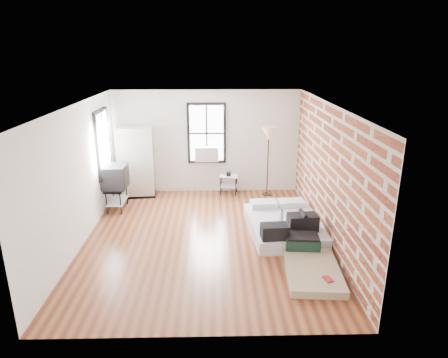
{
  "coord_description": "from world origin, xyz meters",
  "views": [
    {
      "loc": [
        0.22,
        -7.6,
        3.83
      ],
      "look_at": [
        0.41,
        0.3,
        1.23
      ],
      "focal_mm": 32.0,
      "sensor_mm": 36.0,
      "label": 1
    }
  ],
  "objects_px": {
    "mattress_bare": "(309,260)",
    "tv_stand": "(115,178)",
    "mattress_main": "(286,224)",
    "side_table": "(229,179)",
    "wardrobe": "(136,162)",
    "floor_lamp": "(269,137)"
  },
  "relations": [
    {
      "from": "wardrobe",
      "to": "tv_stand",
      "type": "height_order",
      "value": "wardrobe"
    },
    {
      "from": "mattress_bare",
      "to": "tv_stand",
      "type": "bearing_deg",
      "value": 149.87
    },
    {
      "from": "mattress_main",
      "to": "floor_lamp",
      "type": "relative_size",
      "value": 1.17
    },
    {
      "from": "mattress_bare",
      "to": "wardrobe",
      "type": "xyz_separation_m",
      "value": [
        -3.83,
        3.8,
        0.83
      ]
    },
    {
      "from": "floor_lamp",
      "to": "side_table",
      "type": "bearing_deg",
      "value": 176.17
    },
    {
      "from": "side_table",
      "to": "tv_stand",
      "type": "bearing_deg",
      "value": -159.87
    },
    {
      "from": "side_table",
      "to": "floor_lamp",
      "type": "bearing_deg",
      "value": -3.83
    },
    {
      "from": "mattress_main",
      "to": "wardrobe",
      "type": "relative_size",
      "value": 1.16
    },
    {
      "from": "tv_stand",
      "to": "wardrobe",
      "type": "bearing_deg",
      "value": 71.92
    },
    {
      "from": "wardrobe",
      "to": "tv_stand",
      "type": "xyz_separation_m",
      "value": [
        -0.32,
        -0.96,
        -0.12
      ]
    },
    {
      "from": "mattress_bare",
      "to": "tv_stand",
      "type": "height_order",
      "value": "tv_stand"
    },
    {
      "from": "side_table",
      "to": "tv_stand",
      "type": "xyz_separation_m",
      "value": [
        -2.8,
        -1.03,
        0.4
      ]
    },
    {
      "from": "tv_stand",
      "to": "side_table",
      "type": "bearing_deg",
      "value": 20.76
    },
    {
      "from": "mattress_main",
      "to": "side_table",
      "type": "xyz_separation_m",
      "value": [
        -1.16,
        2.43,
        0.24
      ]
    },
    {
      "from": "mattress_main",
      "to": "side_table",
      "type": "distance_m",
      "value": 2.71
    },
    {
      "from": "mattress_main",
      "to": "tv_stand",
      "type": "height_order",
      "value": "tv_stand"
    },
    {
      "from": "mattress_bare",
      "to": "side_table",
      "type": "xyz_separation_m",
      "value": [
        -1.35,
        3.87,
        0.3
      ]
    },
    {
      "from": "floor_lamp",
      "to": "tv_stand",
      "type": "relative_size",
      "value": 1.65
    },
    {
      "from": "mattress_bare",
      "to": "side_table",
      "type": "distance_m",
      "value": 4.11
    },
    {
      "from": "mattress_main",
      "to": "tv_stand",
      "type": "relative_size",
      "value": 1.93
    },
    {
      "from": "side_table",
      "to": "wardrobe",
      "type": "bearing_deg",
      "value": -178.38
    },
    {
      "from": "floor_lamp",
      "to": "tv_stand",
      "type": "bearing_deg",
      "value": -166.04
    }
  ]
}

